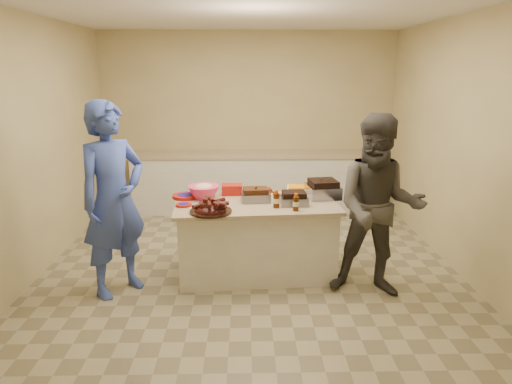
{
  "coord_description": "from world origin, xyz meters",
  "views": [
    {
      "loc": [
        -0.03,
        -4.66,
        2.14
      ],
      "look_at": [
        0.07,
        -0.05,
        0.89
      ],
      "focal_mm": 32.0,
      "sensor_mm": 36.0,
      "label": 1
    }
  ],
  "objects_px": {
    "bbq_bottle_a": "(276,208)",
    "guest_gray": "(372,292)",
    "plastic_cup": "(194,195)",
    "guest_blue": "(121,290)",
    "mustard_bottle": "(249,200)",
    "roasting_pan": "(323,197)",
    "bbq_bottle_b": "(296,211)",
    "rib_platter": "(211,212)",
    "coleslaw_bowl": "(204,198)",
    "island": "(256,272)"
  },
  "relations": [
    {
      "from": "rib_platter",
      "to": "plastic_cup",
      "type": "distance_m",
      "value": 0.67
    },
    {
      "from": "plastic_cup",
      "to": "island",
      "type": "bearing_deg",
      "value": -23.75
    },
    {
      "from": "mustard_bottle",
      "to": "guest_gray",
      "type": "height_order",
      "value": "mustard_bottle"
    },
    {
      "from": "roasting_pan",
      "to": "guest_blue",
      "type": "height_order",
      "value": "roasting_pan"
    },
    {
      "from": "mustard_bottle",
      "to": "plastic_cup",
      "type": "distance_m",
      "value": 0.64
    },
    {
      "from": "bbq_bottle_b",
      "to": "rib_platter",
      "type": "bearing_deg",
      "value": -177.18
    },
    {
      "from": "bbq_bottle_a",
      "to": "bbq_bottle_b",
      "type": "distance_m",
      "value": 0.21
    },
    {
      "from": "bbq_bottle_b",
      "to": "guest_blue",
      "type": "xyz_separation_m",
      "value": [
        -1.74,
        -0.09,
        -0.79
      ]
    },
    {
      "from": "plastic_cup",
      "to": "rib_platter",
      "type": "bearing_deg",
      "value": -69.91
    },
    {
      "from": "bbq_bottle_a",
      "to": "plastic_cup",
      "type": "xyz_separation_m",
      "value": [
        -0.87,
        0.48,
        0.0
      ]
    },
    {
      "from": "coleslaw_bowl",
      "to": "guest_gray",
      "type": "relative_size",
      "value": 0.19
    },
    {
      "from": "roasting_pan",
      "to": "guest_blue",
      "type": "xyz_separation_m",
      "value": [
        -2.09,
        -0.57,
        -0.79
      ]
    },
    {
      "from": "rib_platter",
      "to": "bbq_bottle_a",
      "type": "bearing_deg",
      "value": 12.86
    },
    {
      "from": "bbq_bottle_a",
      "to": "island",
      "type": "bearing_deg",
      "value": 137.55
    },
    {
      "from": "coleslaw_bowl",
      "to": "guest_blue",
      "type": "height_order",
      "value": "coleslaw_bowl"
    },
    {
      "from": "plastic_cup",
      "to": "guest_blue",
      "type": "height_order",
      "value": "plastic_cup"
    },
    {
      "from": "roasting_pan",
      "to": "bbq_bottle_b",
      "type": "height_order",
      "value": "bbq_bottle_b"
    },
    {
      "from": "coleslaw_bowl",
      "to": "bbq_bottle_b",
      "type": "bearing_deg",
      "value": -26.67
    },
    {
      "from": "island",
      "to": "rib_platter",
      "type": "height_order",
      "value": "rib_platter"
    },
    {
      "from": "bbq_bottle_b",
      "to": "guest_gray",
      "type": "relative_size",
      "value": 0.1
    },
    {
      "from": "rib_platter",
      "to": "plastic_cup",
      "type": "relative_size",
      "value": 4.54
    },
    {
      "from": "mustard_bottle",
      "to": "rib_platter",
      "type": "bearing_deg",
      "value": -131.83
    },
    {
      "from": "roasting_pan",
      "to": "guest_blue",
      "type": "distance_m",
      "value": 2.3
    },
    {
      "from": "roasting_pan",
      "to": "rib_platter",
      "type": "bearing_deg",
      "value": -163.96
    },
    {
      "from": "plastic_cup",
      "to": "guest_blue",
      "type": "xyz_separation_m",
      "value": [
        -0.68,
        -0.68,
        -0.79
      ]
    },
    {
      "from": "plastic_cup",
      "to": "bbq_bottle_b",
      "type": "bearing_deg",
      "value": -28.93
    },
    {
      "from": "coleslaw_bowl",
      "to": "bbq_bottle_a",
      "type": "height_order",
      "value": "coleslaw_bowl"
    },
    {
      "from": "island",
      "to": "roasting_pan",
      "type": "relative_size",
      "value": 5.09
    },
    {
      "from": "guest_blue",
      "to": "bbq_bottle_a",
      "type": "bearing_deg",
      "value": -41.05
    },
    {
      "from": "coleslaw_bowl",
      "to": "bbq_bottle_a",
      "type": "bearing_deg",
      "value": -25.84
    },
    {
      "from": "plastic_cup",
      "to": "guest_gray",
      "type": "xyz_separation_m",
      "value": [
        1.82,
        -0.77,
        -0.79
      ]
    },
    {
      "from": "roasting_pan",
      "to": "bbq_bottle_b",
      "type": "relative_size",
      "value": 1.88
    },
    {
      "from": "island",
      "to": "mustard_bottle",
      "type": "height_order",
      "value": "mustard_bottle"
    },
    {
      "from": "mustard_bottle",
      "to": "guest_blue",
      "type": "xyz_separation_m",
      "value": [
        -1.28,
        -0.46,
        -0.79
      ]
    },
    {
      "from": "coleslaw_bowl",
      "to": "guest_blue",
      "type": "bearing_deg",
      "value": -144.83
    },
    {
      "from": "rib_platter",
      "to": "coleslaw_bowl",
      "type": "xyz_separation_m",
      "value": [
        -0.11,
        0.51,
        0.0
      ]
    },
    {
      "from": "guest_gray",
      "to": "bbq_bottle_a",
      "type": "bearing_deg",
      "value": 175.8
    },
    {
      "from": "rib_platter",
      "to": "roasting_pan",
      "type": "relative_size",
      "value": 1.25
    },
    {
      "from": "rib_platter",
      "to": "roasting_pan",
      "type": "bearing_deg",
      "value": 23.78
    },
    {
      "from": "island",
      "to": "plastic_cup",
      "type": "xyz_separation_m",
      "value": [
        -0.68,
        0.3,
        0.79
      ]
    },
    {
      "from": "island",
      "to": "plastic_cup",
      "type": "distance_m",
      "value": 1.08
    },
    {
      "from": "coleslaw_bowl",
      "to": "island",
      "type": "bearing_deg",
      "value": -18.35
    },
    {
      "from": "plastic_cup",
      "to": "roasting_pan",
      "type": "bearing_deg",
      "value": -4.44
    },
    {
      "from": "guest_blue",
      "to": "bbq_bottle_b",
      "type": "bearing_deg",
      "value": -45.27
    },
    {
      "from": "bbq_bottle_b",
      "to": "plastic_cup",
      "type": "height_order",
      "value": "bbq_bottle_b"
    },
    {
      "from": "bbq_bottle_a",
      "to": "guest_gray",
      "type": "relative_size",
      "value": 0.1
    },
    {
      "from": "island",
      "to": "guest_blue",
      "type": "height_order",
      "value": "island"
    },
    {
      "from": "bbq_bottle_b",
      "to": "plastic_cup",
      "type": "xyz_separation_m",
      "value": [
        -1.06,
        0.59,
        0.0
      ]
    },
    {
      "from": "bbq_bottle_b",
      "to": "guest_gray",
      "type": "distance_m",
      "value": 1.12
    },
    {
      "from": "coleslaw_bowl",
      "to": "guest_gray",
      "type": "xyz_separation_m",
      "value": [
        1.7,
        -0.66,
        -0.79
      ]
    }
  ]
}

